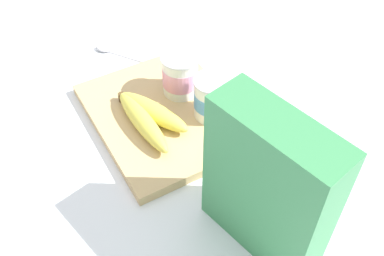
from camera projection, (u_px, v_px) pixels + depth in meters
The scene contains 7 objects.
ground_plane at pixel (166, 119), 0.89m from camera, with size 2.40×2.40×0.00m, color white.
cutting_board at pixel (165, 115), 0.88m from camera, with size 0.32×0.26×0.02m, color tan.
cereal_box at pixel (268, 187), 0.62m from camera, with size 0.19×0.07×0.25m, color #38844C.
yogurt_cup_front at pixel (180, 75), 0.88m from camera, with size 0.07×0.07×0.09m.
yogurt_cup_back at pixel (212, 98), 0.84m from camera, with size 0.07×0.07×0.08m.
banana_bunch at pixel (148, 116), 0.84m from camera, with size 0.18×0.10×0.04m.
spoon at pixel (114, 52), 1.03m from camera, with size 0.12×0.09×0.01m.
Camera 1 is at (0.57, -0.26, 0.64)m, focal length 42.70 mm.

